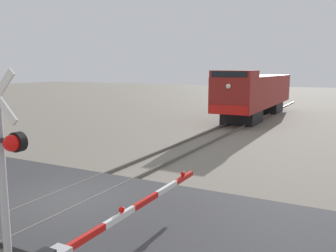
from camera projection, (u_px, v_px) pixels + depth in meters
ground_plane at (64, 203)px, 11.82m from camera, size 160.00×160.00×0.00m
rail_track_left at (48, 197)px, 12.14m from camera, size 0.08×80.00×0.15m
rail_track_right at (82, 205)px, 11.47m from camera, size 0.08×80.00×0.15m
road_surface at (64, 201)px, 11.81m from camera, size 36.00×5.94×0.14m
locomotive at (256, 93)px, 32.12m from camera, size 3.02×15.48×4.14m
crossing_signal at (0, 162)px, 6.33m from camera, size 1.18×0.33×4.31m
crossing_gate at (91, 246)px, 7.37m from camera, size 0.36×6.33×1.23m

